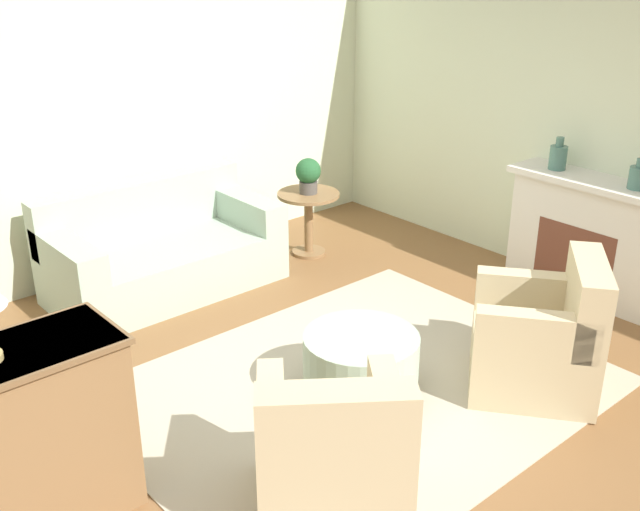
{
  "coord_description": "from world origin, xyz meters",
  "views": [
    {
      "loc": [
        -2.96,
        -3.02,
        2.77
      ],
      "look_at": [
        0.15,
        0.55,
        0.75
      ],
      "focal_mm": 42.0,
      "sensor_mm": 36.0,
      "label": 1
    }
  ],
  "objects_px": {
    "armchair_left": "(332,460)",
    "vase_mantel_far": "(639,177)",
    "armchair_right": "(542,340)",
    "side_table": "(308,212)",
    "couch": "(162,253)",
    "vase_mantel_near": "(558,157)",
    "ottoman_table": "(361,358)",
    "potted_plant_on_side_table": "(308,174)",
    "dresser": "(3,448)"
  },
  "relations": [
    {
      "from": "dresser",
      "to": "ottoman_table",
      "type": "bearing_deg",
      "value": -6.71
    },
    {
      "from": "armchair_right",
      "to": "side_table",
      "type": "relative_size",
      "value": 1.77
    },
    {
      "from": "armchair_left",
      "to": "dresser",
      "type": "height_order",
      "value": "dresser"
    },
    {
      "from": "armchair_right",
      "to": "side_table",
      "type": "distance_m",
      "value": 2.78
    },
    {
      "from": "vase_mantel_near",
      "to": "potted_plant_on_side_table",
      "type": "bearing_deg",
      "value": 122.71
    },
    {
      "from": "ottoman_table",
      "to": "vase_mantel_near",
      "type": "distance_m",
      "value": 2.61
    },
    {
      "from": "armchair_right",
      "to": "potted_plant_on_side_table",
      "type": "xyz_separation_m",
      "value": [
        0.34,
        2.76,
        0.42
      ]
    },
    {
      "from": "armchair_right",
      "to": "armchair_left",
      "type": "bearing_deg",
      "value": 180.0
    },
    {
      "from": "dresser",
      "to": "armchair_right",
      "type": "bearing_deg",
      "value": -17.16
    },
    {
      "from": "armchair_right",
      "to": "dresser",
      "type": "xyz_separation_m",
      "value": [
        -3.1,
        0.96,
        0.16
      ]
    },
    {
      "from": "side_table",
      "to": "ottoman_table",
      "type": "bearing_deg",
      "value": -122.34
    },
    {
      "from": "couch",
      "to": "dresser",
      "type": "height_order",
      "value": "dresser"
    },
    {
      "from": "side_table",
      "to": "vase_mantel_far",
      "type": "xyz_separation_m",
      "value": [
        1.16,
        -2.5,
        0.68
      ]
    },
    {
      "from": "vase_mantel_far",
      "to": "side_table",
      "type": "bearing_deg",
      "value": 114.88
    },
    {
      "from": "dresser",
      "to": "vase_mantel_near",
      "type": "height_order",
      "value": "vase_mantel_near"
    },
    {
      "from": "ottoman_table",
      "to": "vase_mantel_near",
      "type": "bearing_deg",
      "value": 5.69
    },
    {
      "from": "armchair_right",
      "to": "side_table",
      "type": "height_order",
      "value": "armchair_right"
    },
    {
      "from": "dresser",
      "to": "vase_mantel_far",
      "type": "height_order",
      "value": "vase_mantel_far"
    },
    {
      "from": "armchair_left",
      "to": "vase_mantel_near",
      "type": "bearing_deg",
      "value": 15.86
    },
    {
      "from": "couch",
      "to": "side_table",
      "type": "relative_size",
      "value": 3.14
    },
    {
      "from": "armchair_left",
      "to": "couch",
      "type": "bearing_deg",
      "value": 75.72
    },
    {
      "from": "armchair_left",
      "to": "armchair_right",
      "type": "bearing_deg",
      "value": 0.0
    },
    {
      "from": "couch",
      "to": "ottoman_table",
      "type": "xyz_separation_m",
      "value": [
        0.12,
        -2.29,
        -0.03
      ]
    },
    {
      "from": "vase_mantel_near",
      "to": "potted_plant_on_side_table",
      "type": "distance_m",
      "value": 2.17
    },
    {
      "from": "armchair_right",
      "to": "dresser",
      "type": "relative_size",
      "value": 0.87
    },
    {
      "from": "couch",
      "to": "vase_mantel_near",
      "type": "height_order",
      "value": "vase_mantel_near"
    },
    {
      "from": "couch",
      "to": "armchair_left",
      "type": "xyz_separation_m",
      "value": [
        -0.76,
        -2.99,
        0.04
      ]
    },
    {
      "from": "side_table",
      "to": "potted_plant_on_side_table",
      "type": "relative_size",
      "value": 1.85
    },
    {
      "from": "armchair_left",
      "to": "vase_mantel_far",
      "type": "height_order",
      "value": "vase_mantel_far"
    },
    {
      "from": "ottoman_table",
      "to": "potted_plant_on_side_table",
      "type": "distance_m",
      "value": 2.48
    },
    {
      "from": "side_table",
      "to": "vase_mantel_near",
      "type": "height_order",
      "value": "vase_mantel_near"
    },
    {
      "from": "armchair_left",
      "to": "vase_mantel_far",
      "type": "bearing_deg",
      "value": 4.37
    },
    {
      "from": "vase_mantel_near",
      "to": "vase_mantel_far",
      "type": "distance_m",
      "value": 0.69
    },
    {
      "from": "armchair_left",
      "to": "vase_mantel_near",
      "type": "distance_m",
      "value": 3.56
    },
    {
      "from": "side_table",
      "to": "vase_mantel_far",
      "type": "relative_size",
      "value": 2.56
    },
    {
      "from": "ottoman_table",
      "to": "side_table",
      "type": "relative_size",
      "value": 1.24
    },
    {
      "from": "potted_plant_on_side_table",
      "to": "vase_mantel_near",
      "type": "bearing_deg",
      "value": -57.29
    },
    {
      "from": "armchair_left",
      "to": "ottoman_table",
      "type": "xyz_separation_m",
      "value": [
        0.89,
        0.71,
        -0.07
      ]
    },
    {
      "from": "side_table",
      "to": "vase_mantel_far",
      "type": "bearing_deg",
      "value": -65.12
    },
    {
      "from": "side_table",
      "to": "couch",
      "type": "bearing_deg",
      "value": 170.52
    },
    {
      "from": "ottoman_table",
      "to": "vase_mantel_far",
      "type": "xyz_separation_m",
      "value": [
        2.46,
        -0.45,
        0.82
      ]
    },
    {
      "from": "ottoman_table",
      "to": "side_table",
      "type": "xyz_separation_m",
      "value": [
        1.3,
        2.05,
        0.13
      ]
    },
    {
      "from": "couch",
      "to": "vase_mantel_near",
      "type": "xyz_separation_m",
      "value": [
        2.58,
        -2.04,
        0.8
      ]
    },
    {
      "from": "vase_mantel_far",
      "to": "couch",
      "type": "bearing_deg",
      "value": 133.31
    },
    {
      "from": "couch",
      "to": "side_table",
      "type": "xyz_separation_m",
      "value": [
        1.42,
        -0.24,
        0.1
      ]
    },
    {
      "from": "vase_mantel_near",
      "to": "vase_mantel_far",
      "type": "xyz_separation_m",
      "value": [
        0.0,
        -0.69,
        -0.01
      ]
    },
    {
      "from": "couch",
      "to": "vase_mantel_near",
      "type": "relative_size",
      "value": 7.03
    },
    {
      "from": "armchair_left",
      "to": "ottoman_table",
      "type": "distance_m",
      "value": 1.13
    },
    {
      "from": "armchair_left",
      "to": "side_table",
      "type": "distance_m",
      "value": 3.52
    },
    {
      "from": "armchair_left",
      "to": "ottoman_table",
      "type": "bearing_deg",
      "value": 38.55
    }
  ]
}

